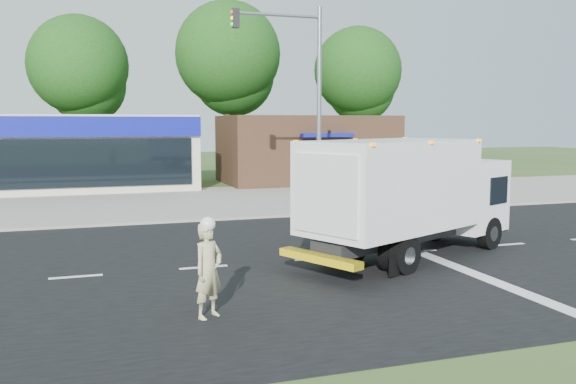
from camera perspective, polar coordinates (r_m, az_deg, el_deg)
name	(u,v)px	position (r m, az deg, el deg)	size (l,w,h in m)	color
ground	(316,259)	(16.19, 2.65, -6.32)	(120.00, 120.00, 0.00)	#385123
road_asphalt	(316,259)	(16.19, 2.65, -6.30)	(60.00, 14.00, 0.02)	black
sidewalk	(241,213)	(23.89, -4.39, -2.01)	(60.00, 2.40, 0.12)	gray
parking_apron	(212,197)	(29.51, -7.09, -0.51)	(60.00, 9.00, 0.02)	gray
lane_markings	(386,266)	(15.52, 9.15, -6.89)	(55.20, 7.00, 0.01)	silver
ems_box_truck	(408,190)	(16.30, 11.20, 0.17)	(7.40, 5.05, 3.17)	black
emergency_worker	(208,269)	(11.35, -7.45, -7.12)	(0.78, 0.72, 1.89)	tan
retail_strip_mall	(20,153)	(34.86, -23.80, 3.36)	(18.00, 6.20, 4.00)	beige
brown_storefront	(307,149)	(36.99, 1.75, 4.05)	(10.00, 6.70, 4.00)	#382316
traffic_signal_pole	(304,88)	(23.77, 1.46, 9.72)	(3.51, 0.25, 8.00)	gray
background_trees	(158,67)	(43.34, -12.07, 11.39)	(36.77, 7.39, 12.10)	#332114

